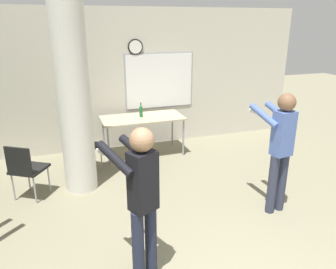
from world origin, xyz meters
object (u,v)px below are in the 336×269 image
object	(u,v)px
bottle_on_table	(141,111)
chair_table_left	(83,144)
person_playing_front	(141,195)
person_playing_side	(280,144)
chair_near_pillar	(26,167)
folding_table	(143,120)

from	to	relation	value
bottle_on_table	chair_table_left	xyz separation A→B (m)	(-1.16, -0.46, -0.37)
chair_table_left	person_playing_front	distance (m)	2.88
chair_table_left	person_playing_front	bearing A→B (deg)	-83.37
person_playing_front	person_playing_side	bearing A→B (deg)	18.22
chair_near_pillar	person_playing_side	bearing A→B (deg)	-23.75
folding_table	bottle_on_table	world-z (taller)	bottle_on_table
folding_table	chair_near_pillar	bearing A→B (deg)	-151.07
folding_table	bottle_on_table	bearing A→B (deg)	132.01
chair_table_left	person_playing_front	xyz separation A→B (m)	(0.33, -2.82, 0.46)
chair_table_left	folding_table	bearing A→B (deg)	20.39
folding_table	chair_near_pillar	size ratio (longest dim) A/B	1.82
chair_table_left	person_playing_side	size ratio (longest dim) A/B	0.52
person_playing_front	chair_table_left	bearing A→B (deg)	96.63
folding_table	chair_near_pillar	distance (m)	2.36
bottle_on_table	chair_near_pillar	world-z (taller)	bottle_on_table
bottle_on_table	person_playing_front	distance (m)	3.39
chair_near_pillar	folding_table	bearing A→B (deg)	28.93
chair_table_left	person_playing_side	distance (m)	3.25
chair_near_pillar	person_playing_front	bearing A→B (deg)	-60.34
chair_near_pillar	chair_table_left	world-z (taller)	same
person_playing_side	bottle_on_table	bearing A→B (deg)	115.38
folding_table	chair_table_left	distance (m)	1.28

